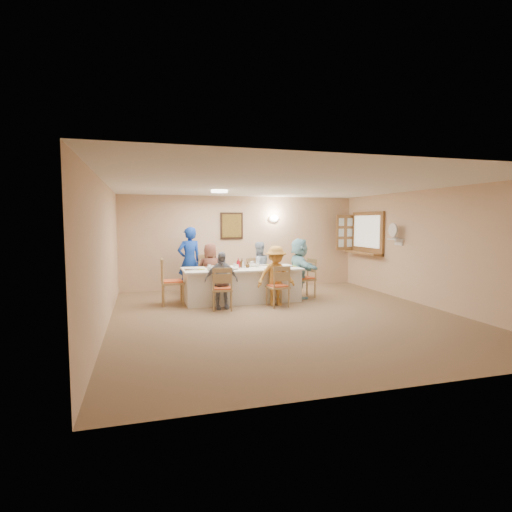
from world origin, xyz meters
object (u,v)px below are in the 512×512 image
object	(u,v)px
chair_right_end	(304,278)
diner_front_left	(221,280)
desk_fan	(394,233)
diner_front_right	(276,276)
chair_front_left	(222,288)
condiment_ketchup	(238,263)
dining_table	(242,284)
chair_back_left	(210,275)
serving_hatch	(367,233)
chair_back_right	(257,276)
chair_front_right	(278,286)
diner_right_end	(299,268)
caregiver	(189,261)
chair_left_end	(173,281)
diner_back_left	(211,270)
diner_back_right	(258,268)

from	to	relation	value
chair_right_end	diner_front_left	world-z (taller)	diner_front_left
desk_fan	diner_front_right	xyz separation A→B (m)	(-2.97, -0.07, -0.90)
chair_front_left	condiment_ketchup	bearing A→B (deg)	-112.95
chair_front_left	dining_table	bearing A→B (deg)	-116.25
desk_fan	chair_back_left	xyz separation A→B (m)	(-4.17, 1.41, -1.04)
serving_hatch	chair_back_right	size ratio (longest dim) A/B	1.67
chair_front_right	diner_right_end	world-z (taller)	diner_right_end
desk_fan	condiment_ketchup	size ratio (longest dim) A/B	1.29
chair_back_right	diner_right_end	distance (m)	1.18
chair_front_left	chair_right_end	world-z (taller)	chair_right_end
caregiver	chair_front_left	bearing A→B (deg)	86.44
desk_fan	chair_back_right	xyz separation A→B (m)	(-2.97, 1.41, -1.10)
chair_front_left	serving_hatch	bearing A→B (deg)	-149.61
caregiver	serving_hatch	bearing A→B (deg)	158.48
chair_left_end	chair_right_end	bearing A→B (deg)	-90.56
diner_front_left	condiment_ketchup	distance (m)	0.89
diner_back_left	diner_front_right	distance (m)	1.81
chair_right_end	chair_back_right	bearing A→B (deg)	-137.64
desk_fan	chair_front_right	bearing A→B (deg)	-176.36
chair_front_left	chair_left_end	bearing A→B (deg)	-29.48
diner_front_left	dining_table	bearing A→B (deg)	49.18
chair_back_left	chair_front_right	xyz separation A→B (m)	(1.20, -1.60, -0.06)
desk_fan	chair_back_left	bearing A→B (deg)	161.31
diner_back_left	chair_back_left	bearing A→B (deg)	-78.10
chair_front_left	diner_front_right	xyz separation A→B (m)	(1.20, 0.12, 0.20)
diner_back_left	diner_front_left	size ratio (longest dim) A/B	1.09
serving_hatch	chair_back_right	distance (m)	3.26
desk_fan	chair_left_end	xyz separation A→B (m)	(-5.12, 0.61, -1.04)
serving_hatch	diner_back_right	bearing A→B (deg)	-178.90
chair_front_left	diner_back_right	size ratio (longest dim) A/B	0.69
dining_table	diner_front_left	world-z (taller)	diner_front_left
caregiver	chair_back_left	bearing A→B (deg)	125.57
chair_back_right	diner_front_right	xyz separation A→B (m)	(0.00, -1.48, 0.20)
chair_back_left	chair_front_left	world-z (taller)	chair_back_left
chair_right_end	caregiver	bearing A→B (deg)	-121.40
chair_right_end	condiment_ketchup	xyz separation A→B (m)	(-1.63, -0.01, 0.41)
diner_front_left	diner_front_right	bearing A→B (deg)	0.60
dining_table	chair_front_right	xyz separation A→B (m)	(0.60, -0.80, 0.07)
serving_hatch	chair_front_left	world-z (taller)	serving_hatch
desk_fan	chair_right_end	size ratio (longest dim) A/B	0.32
serving_hatch	chair_back_right	bearing A→B (deg)	178.87
chair_front_left	condiment_ketchup	distance (m)	1.03
dining_table	condiment_ketchup	bearing A→B (deg)	-169.48
dining_table	chair_right_end	xyz separation A→B (m)	(1.55, 0.00, 0.09)
chair_front_right	diner_front_right	xyz separation A→B (m)	(0.00, 0.12, 0.20)
desk_fan	chair_front_right	world-z (taller)	desk_fan
serving_hatch	diner_back_right	distance (m)	3.20
serving_hatch	diner_back_left	distance (m)	4.37
serving_hatch	chair_back_left	world-z (taller)	serving_hatch
chair_right_end	diner_back_right	xyz separation A→B (m)	(-0.95, 0.68, 0.19)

